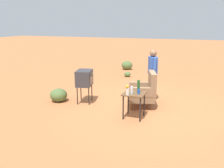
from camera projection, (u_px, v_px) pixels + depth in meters
The scene contains 12 objects.
ground_plane at pixel (145, 106), 7.21m from camera, with size 60.00×60.00×0.00m, color #B76B3D.
armchair at pixel (144, 91), 7.07m from camera, with size 0.97×0.98×1.06m.
side_table at pixel (134, 97), 6.24m from camera, with size 0.56×0.56×0.68m.
tv_on_stand at pixel (84, 78), 7.39m from camera, with size 0.68×0.57×1.03m.
person_standing at pixel (152, 72), 7.53m from camera, with size 0.52×0.35×1.64m.
soda_can_blue at pixel (139, 92), 6.14m from camera, with size 0.07×0.07×0.12m, color blue.
bottle_short_clear at pixel (132, 90), 6.12m from camera, with size 0.06×0.06×0.20m, color silver.
bottle_wine_green at pixel (139, 86), 6.29m from camera, with size 0.07×0.07×0.32m, color #1E5623.
flower_vase at pixel (128, 89), 6.01m from camera, with size 0.14×0.10×0.27m.
shrub_near at pixel (59, 95), 7.63m from camera, with size 0.54×0.54×0.42m, color #516B38.
shrub_far at pixel (127, 74), 11.10m from camera, with size 0.30×0.30×0.23m, color #516B38.
shrub_lone at pixel (127, 65), 12.81m from camera, with size 0.59×0.59×0.45m, color #516B38.
Camera 1 is at (6.72, 1.47, 2.46)m, focal length 38.48 mm.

